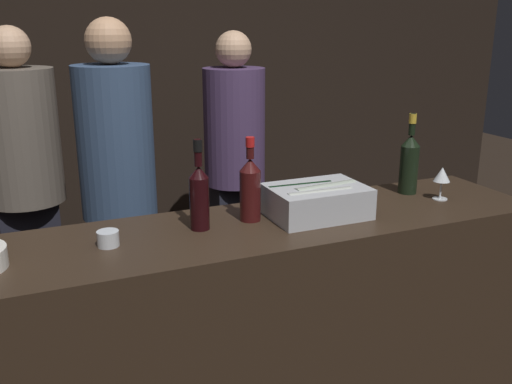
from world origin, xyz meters
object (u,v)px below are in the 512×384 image
ice_bin_with_bottles (317,200)px  champagne_bottle (409,162)px  red_wine_bottle_tall (250,187)px  wine_glass (442,176)px  person_grey_polo (118,181)px  red_wine_bottle_black_foil (199,194)px  person_blond_tee (235,156)px  candle_votive (108,238)px  person_in_hoodie (24,172)px

ice_bin_with_bottles → champagne_bottle: size_ratio=1.05×
ice_bin_with_bottles → red_wine_bottle_tall: 0.27m
wine_glass → person_grey_polo: size_ratio=0.08×
wine_glass → person_grey_polo: person_grey_polo is taller
red_wine_bottle_black_foil → champagne_bottle: 1.00m
ice_bin_with_bottles → person_blond_tee: (0.15, 1.28, -0.11)m
candle_votive → person_in_hoodie: 1.34m
ice_bin_with_bottles → red_wine_bottle_tall: bearing=167.5°
red_wine_bottle_black_foil → wine_glass: bearing=-3.1°
wine_glass → person_grey_polo: (-1.22, 0.85, -0.11)m
candle_votive → red_wine_bottle_black_foil: bearing=6.4°
candle_votive → red_wine_bottle_tall: size_ratio=0.23×
champagne_bottle → person_in_hoodie: person_in_hoodie is taller
red_wine_bottle_tall → person_grey_polo: (-0.37, 0.77, -0.14)m
candle_votive → red_wine_bottle_black_foil: red_wine_bottle_black_foil is taller
ice_bin_with_bottles → person_blond_tee: person_blond_tee is taller
person_in_hoodie → person_blond_tee: person_in_hoodie is taller
ice_bin_with_bottles → person_grey_polo: person_grey_polo is taller
candle_votive → red_wine_bottle_black_foil: size_ratio=0.22×
candle_votive → ice_bin_with_bottles: bearing=-0.1°
wine_glass → red_wine_bottle_black_foil: size_ratio=0.42×
red_wine_bottle_tall → candle_votive: bearing=-174.2°
ice_bin_with_bottles → person_blond_tee: size_ratio=0.23×
red_wine_bottle_black_foil → red_wine_bottle_tall: 0.21m
wine_glass → person_in_hoodie: bearing=140.6°
person_blond_tee → person_in_hoodie: bearing=-61.6°
red_wine_bottle_black_foil → person_grey_polo: 0.82m
person_grey_polo → wine_glass: bearing=-165.1°
ice_bin_with_bottles → red_wine_bottle_black_foil: 0.47m
champagne_bottle → person_grey_polo: 1.36m
person_in_hoodie → person_blond_tee: 1.18m
candle_votive → champagne_bottle: 1.34m
wine_glass → champagne_bottle: size_ratio=0.40×
red_wine_bottle_black_foil → red_wine_bottle_tall: (0.21, 0.02, -0.00)m
champagne_bottle → wine_glass: bearing=-63.0°
ice_bin_with_bottles → wine_glass: (0.60, -0.02, 0.04)m
ice_bin_with_bottles → person_in_hoodie: size_ratio=0.22×
person_blond_tee → red_wine_bottle_tall: bearing=12.1°
person_in_hoodie → ice_bin_with_bottles: bearing=110.5°
red_wine_bottle_black_foil → red_wine_bottle_tall: size_ratio=1.04×
ice_bin_with_bottles → candle_votive: ice_bin_with_bottles is taller
wine_glass → candle_votive: size_ratio=1.89×
red_wine_bottle_tall → person_grey_polo: size_ratio=0.19×
candle_votive → champagne_bottle: bearing=5.0°
person_blond_tee → person_grey_polo: (-0.77, -0.45, 0.04)m
ice_bin_with_bottles → person_in_hoodie: person_in_hoodie is taller
candle_votive → person_in_hoodie: person_in_hoodie is taller
person_blond_tee → person_grey_polo: person_grey_polo is taller
red_wine_bottle_black_foil → champagne_bottle: champagne_bottle is taller
person_in_hoodie → person_grey_polo: size_ratio=0.98×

